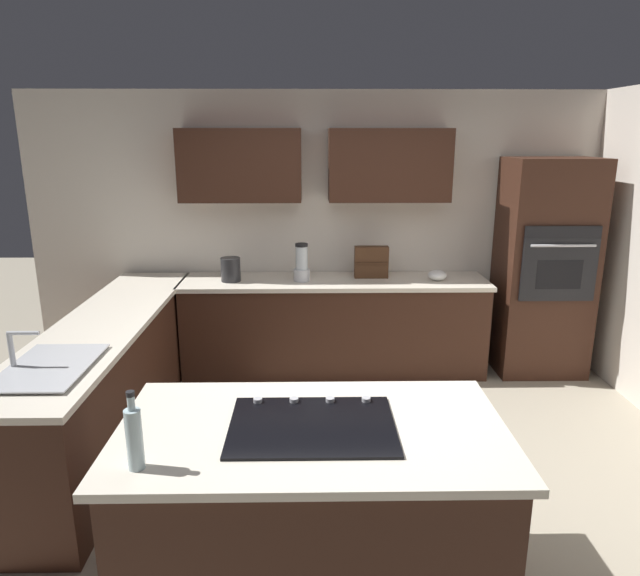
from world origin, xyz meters
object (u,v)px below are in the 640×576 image
object	(u,v)px
cooktop	(312,425)
oil_bottle	(134,437)
blender	(302,265)
kettle	(231,269)
sink_unit	(47,366)
spice_rack	(371,262)
wall_oven	(544,268)
mixing_bowl	(437,275)

from	to	relation	value
cooktop	oil_bottle	size ratio (longest dim) A/B	2.26
cooktop	blender	distance (m)	2.71
blender	kettle	bearing A→B (deg)	0.00
sink_unit	spice_rack	bearing A→B (deg)	-134.24
kettle	oil_bottle	xyz separation A→B (m)	(-0.03, 3.04, 0.03)
sink_unit	oil_bottle	size ratio (longest dim) A/B	2.08
sink_unit	spice_rack	world-z (taller)	spice_rack
wall_oven	mixing_bowl	bearing A→B (deg)	1.67
sink_unit	kettle	size ratio (longest dim) A/B	3.22
cooktop	mixing_bowl	distance (m)	2.95
wall_oven	spice_rack	world-z (taller)	wall_oven
spice_rack	mixing_bowl	bearing A→B (deg)	169.30
sink_unit	mixing_bowl	size ratio (longest dim) A/B	4.07
wall_oven	sink_unit	xyz separation A→B (m)	(3.68, 2.05, -0.09)
mixing_bowl	oil_bottle	world-z (taller)	oil_bottle
oil_bottle	blender	bearing A→B (deg)	-101.56
sink_unit	mixing_bowl	distance (m)	3.36
mixing_bowl	spice_rack	distance (m)	0.62
cooktop	blender	bearing A→B (deg)	-88.16
wall_oven	mixing_bowl	xyz separation A→B (m)	(1.00, 0.03, -0.06)
mixing_bowl	spice_rack	bearing A→B (deg)	-10.70
cooktop	spice_rack	world-z (taller)	spice_rack
blender	cooktop	bearing A→B (deg)	91.84
cooktop	mixing_bowl	world-z (taller)	mixing_bowl
sink_unit	spice_rack	size ratio (longest dim) A/B	2.22
sink_unit	blender	distance (m)	2.48
wall_oven	sink_unit	size ratio (longest dim) A/B	2.86
sink_unit	kettle	bearing A→B (deg)	-111.07
kettle	spice_rack	bearing A→B (deg)	-175.02
mixing_bowl	blender	bearing A→B (deg)	-0.00
blender	sink_unit	bearing A→B (deg)	54.75
mixing_bowl	oil_bottle	distance (m)	3.57
wall_oven	spice_rack	xyz separation A→B (m)	(1.60, -0.08, 0.04)
blender	spice_rack	distance (m)	0.66
cooktop	oil_bottle	bearing A→B (deg)	24.70
kettle	oil_bottle	distance (m)	3.04
sink_unit	mixing_bowl	bearing A→B (deg)	-142.96
cooktop	kettle	size ratio (longest dim) A/B	3.50
cooktop	oil_bottle	world-z (taller)	oil_bottle
wall_oven	spice_rack	distance (m)	1.60
sink_unit	blender	size ratio (longest dim) A/B	2.01
blender	oil_bottle	size ratio (longest dim) A/B	1.03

